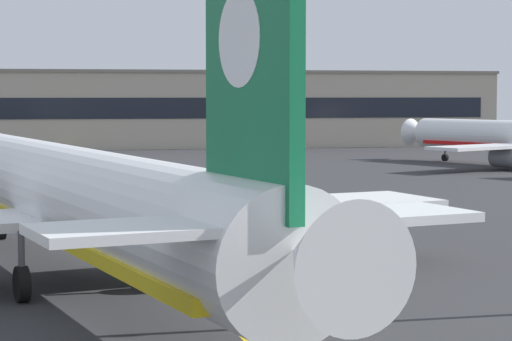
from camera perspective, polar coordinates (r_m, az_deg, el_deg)
The scene contains 3 objects.
taxiway_centreline at distance 57.70m, azimuth -6.45°, elevation -3.17°, with size 0.30×180.00×0.01m, color yellow.
airliner_foreground at distance 39.95m, azimuth -9.81°, elevation -1.63°, with size 32.22×40.97×11.65m.
terminal_building at distance 143.81m, azimuth -11.06°, elevation 3.34°, with size 124.50×12.40×10.69m.
Camera 1 is at (-4.97, -27.01, 7.42)m, focal length 72.38 mm.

